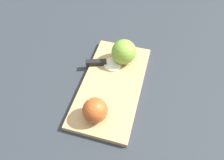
# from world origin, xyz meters

# --- Properties ---
(ground_plane) EXTENTS (4.00, 4.00, 0.00)m
(ground_plane) POSITION_xyz_m (0.00, 0.00, 0.00)
(ground_plane) COLOR #282D33
(cutting_board) EXTENTS (0.42, 0.26, 0.02)m
(cutting_board) POSITION_xyz_m (0.00, 0.00, 0.01)
(cutting_board) COLOR tan
(cutting_board) RESTS_ON ground_plane
(apple_half_left) EXTENTS (0.08, 0.08, 0.08)m
(apple_half_left) POSITION_xyz_m (-0.14, -0.01, 0.06)
(apple_half_left) COLOR #AD4C1E
(apple_half_left) RESTS_ON cutting_board
(apple_half_right) EXTENTS (0.09, 0.09, 0.09)m
(apple_half_right) POSITION_xyz_m (0.11, 0.01, 0.06)
(apple_half_right) COLOR olive
(apple_half_right) RESTS_ON cutting_board
(knife) EXTENTS (0.09, 0.15, 0.02)m
(knife) POSITION_xyz_m (0.06, 0.08, 0.03)
(knife) COLOR silver
(knife) RESTS_ON cutting_board
(apple_slice) EXTENTS (0.07, 0.07, 0.01)m
(apple_slice) POSITION_xyz_m (0.08, 0.03, 0.02)
(apple_slice) COLOR beige
(apple_slice) RESTS_ON cutting_board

